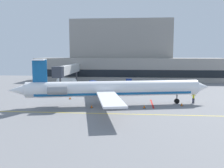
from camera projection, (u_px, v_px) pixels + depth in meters
ground at (103, 111)px, 39.28m from camera, size 120.00×120.00×0.11m
terminal_building at (125, 57)px, 84.16m from camera, size 61.04×12.10×20.35m
jet_bridge_west at (68, 70)px, 68.11m from camera, size 2.40×21.44×5.91m
regional_jet at (111, 89)px, 43.30m from camera, size 34.78×27.22×8.09m
baggage_tug at (129, 84)px, 66.31m from camera, size 2.49×3.30×2.25m
pushback_tractor at (91, 85)px, 63.05m from camera, size 3.16×3.54×2.15m
belt_loader at (121, 90)px, 55.41m from camera, size 4.05×2.26×2.22m
fuel_tank at (67, 81)px, 69.57m from camera, size 5.96×2.39×2.23m
marshaller at (193, 98)px, 45.42m from camera, size 0.83×0.34×1.94m
safety_cone_alpha at (144, 107)px, 41.36m from camera, size 0.47×0.47×0.55m
safety_cone_bravo at (70, 98)px, 49.60m from camera, size 0.47×0.47×0.55m
safety_cone_charlie at (182, 104)px, 43.13m from camera, size 0.47×0.47×0.55m
safety_cone_delta at (92, 106)px, 41.52m from camera, size 0.47×0.47×0.55m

